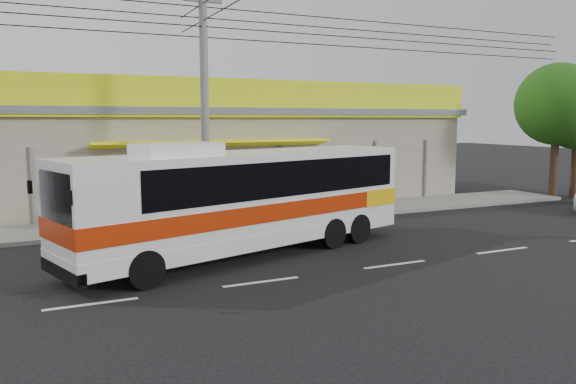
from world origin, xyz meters
name	(u,v)px	position (x,y,z in m)	size (l,w,h in m)	color
ground	(348,246)	(0.00, 0.00, 0.00)	(120.00, 120.00, 0.00)	black
sidewalk	(273,215)	(0.00, 6.00, 0.07)	(30.00, 3.20, 0.15)	slate
lane_markings	(395,265)	(0.00, -2.50, 0.00)	(50.00, 0.12, 0.01)	silver
storefront_building	(229,154)	(-0.01, 11.54, 2.30)	(22.60, 9.20, 5.70)	gray
coach_bus	(251,194)	(-3.16, 0.30, 1.82)	(11.21, 5.41, 3.39)	silver
motorbike_red	(172,207)	(-4.08, 6.50, 0.62)	(0.62, 1.78, 0.93)	maroon
motorbike_dark	(92,217)	(-7.22, 4.72, 0.72)	(0.53, 1.88, 1.13)	black
utility_pole	(203,20)	(-3.38, 4.20, 7.37)	(34.00, 14.00, 8.94)	slate
tree_far	(560,107)	(15.30, 5.04, 4.61)	(4.11, 4.11, 6.82)	#322114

